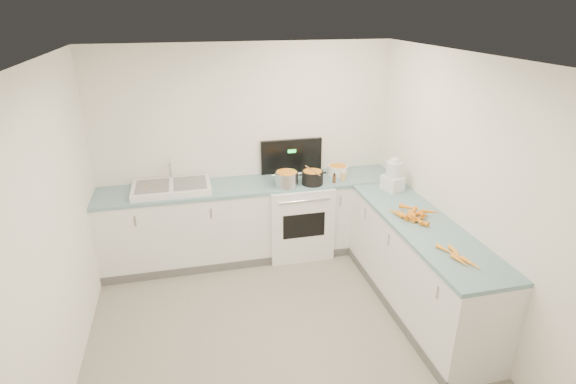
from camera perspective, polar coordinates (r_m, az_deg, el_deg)
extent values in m
cube|color=white|center=(5.45, -4.53, -3.73)|extent=(3.50, 0.60, 0.90)
cube|color=#739CA3|center=(5.26, -4.69, 0.86)|extent=(3.50, 0.62, 0.04)
cube|color=white|center=(4.72, 16.24, -9.16)|extent=(0.60, 2.20, 0.90)
cube|color=#739CA3|center=(4.50, 16.89, -4.06)|extent=(0.62, 2.20, 0.04)
cube|color=white|center=(5.53, 1.15, -3.27)|extent=(0.76, 0.65, 0.90)
cube|color=black|center=(5.53, 0.43, 4.59)|extent=(0.76, 0.05, 0.42)
cube|color=white|center=(5.20, -14.56, 0.55)|extent=(0.86, 0.52, 0.07)
cube|color=slate|center=(5.19, -16.85, 0.73)|extent=(0.36, 0.42, 0.01)
cube|color=slate|center=(5.18, -12.34, 1.14)|extent=(0.36, 0.42, 0.01)
cylinder|color=silver|center=(5.35, -14.71, 2.95)|extent=(0.03, 0.03, 0.24)
cylinder|color=silver|center=(5.13, -0.18, 1.53)|extent=(0.33, 0.33, 0.19)
cylinder|color=black|center=(5.21, 3.13, 1.73)|extent=(0.27, 0.27, 0.18)
cylinder|color=#AD7A47|center=(5.18, 3.15, 2.74)|extent=(0.09, 0.36, 0.02)
cylinder|color=white|center=(5.53, 6.33, 2.78)|extent=(0.30, 0.30, 0.11)
cylinder|color=#593319|center=(5.27, 5.90, 1.67)|extent=(0.04, 0.04, 0.10)
cylinder|color=#E5B266|center=(5.35, 7.04, 1.97)|extent=(0.06, 0.06, 0.10)
cube|color=white|center=(5.17, 13.11, 1.10)|extent=(0.24, 0.26, 0.16)
cylinder|color=silver|center=(5.11, 13.27, 2.81)|extent=(0.17, 0.17, 0.17)
cylinder|color=white|center=(5.08, 13.38, 3.92)|extent=(0.10, 0.10, 0.04)
cone|color=orange|center=(4.53, 16.37, -3.20)|extent=(0.21, 0.13, 0.04)
cone|color=orange|center=(4.45, 16.43, -3.62)|extent=(0.13, 0.18, 0.05)
cone|color=orange|center=(4.48, 16.26, -3.43)|extent=(0.06, 0.17, 0.05)
cone|color=orange|center=(4.61, 16.41, -2.74)|extent=(0.16, 0.14, 0.04)
cone|color=orange|center=(4.55, 14.54, -2.88)|extent=(0.09, 0.20, 0.04)
cone|color=orange|center=(4.52, 16.12, -3.26)|extent=(0.17, 0.07, 0.04)
cone|color=orange|center=(4.53, 16.01, -3.19)|extent=(0.18, 0.11, 0.04)
cone|color=orange|center=(4.56, 15.25, -2.87)|extent=(0.08, 0.18, 0.05)
cone|color=orange|center=(4.58, 15.88, -2.92)|extent=(0.14, 0.14, 0.04)
cone|color=orange|center=(4.57, 13.54, -2.59)|extent=(0.12, 0.20, 0.05)
cone|color=orange|center=(4.54, 14.23, -2.69)|extent=(0.05, 0.18, 0.04)
cone|color=orange|center=(4.53, 15.64, -2.77)|extent=(0.12, 0.19, 0.05)
cone|color=orange|center=(4.61, 17.59, -2.42)|extent=(0.19, 0.11, 0.05)
cone|color=orange|center=(4.60, 16.38, -2.49)|extent=(0.05, 0.17, 0.04)
cone|color=orange|center=(4.51, 15.25, -2.92)|extent=(0.13, 0.17, 0.05)
cone|color=orange|center=(4.55, 15.58, -2.75)|extent=(0.20, 0.04, 0.04)
cone|color=orange|center=(4.66, 14.99, -1.91)|extent=(0.16, 0.16, 0.05)
cone|color=orange|center=(4.57, 15.59, -2.45)|extent=(0.16, 0.18, 0.05)
cone|color=orange|center=(3.92, 22.19, -8.36)|extent=(0.08, 0.20, 0.04)
cone|color=orange|center=(3.93, 20.95, -8.09)|extent=(0.07, 0.18, 0.04)
cone|color=orange|center=(3.98, 20.71, -7.64)|extent=(0.09, 0.17, 0.04)
cone|color=orange|center=(4.03, 20.48, -7.19)|extent=(0.06, 0.20, 0.04)
cone|color=orange|center=(4.04, 19.34, -6.92)|extent=(0.10, 0.18, 0.04)
cube|color=tan|center=(5.14, -17.70, 0.41)|extent=(0.05, 0.03, 0.00)
cube|color=tan|center=(5.20, -16.63, 0.85)|extent=(0.03, 0.01, 0.00)
cube|color=tan|center=(5.12, -16.31, 0.55)|extent=(0.04, 0.03, 0.00)
cube|color=tan|center=(5.31, -17.58, 1.12)|extent=(0.05, 0.03, 0.00)
cube|color=tan|center=(5.25, -17.57, 0.96)|extent=(0.03, 0.03, 0.00)
cube|color=tan|center=(5.18, -17.77, 0.66)|extent=(0.02, 0.05, 0.00)
cube|color=tan|center=(5.18, -17.47, 0.67)|extent=(0.01, 0.04, 0.00)
cube|color=tan|center=(5.13, -16.93, 0.54)|extent=(0.03, 0.03, 0.00)
cube|color=tan|center=(5.07, -15.75, 0.40)|extent=(0.02, 0.04, 0.00)
cube|color=tan|center=(5.26, -16.61, 1.07)|extent=(0.01, 0.04, 0.00)
cube|color=tan|center=(5.27, -17.86, 1.01)|extent=(0.04, 0.01, 0.00)
cube|color=tan|center=(5.28, -15.99, 1.24)|extent=(0.03, 0.02, 0.00)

